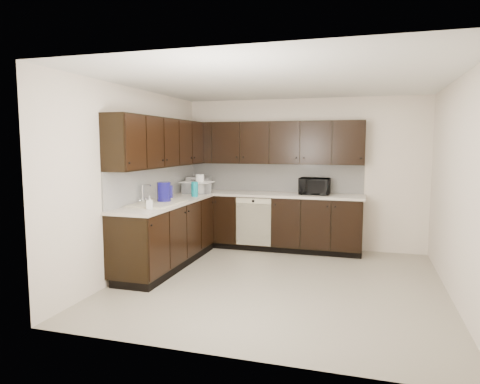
# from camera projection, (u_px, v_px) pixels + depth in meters

# --- Properties ---
(floor) EXTENTS (4.00, 4.00, 0.00)m
(floor) POSITION_uv_depth(u_px,v_px,m) (278.00, 283.00, 5.43)
(floor) COLOR #A09885
(floor) RESTS_ON ground
(ceiling) EXTENTS (4.00, 4.00, 0.00)m
(ceiling) POSITION_uv_depth(u_px,v_px,m) (280.00, 81.00, 5.14)
(ceiling) COLOR white
(ceiling) RESTS_ON wall_back
(wall_back) EXTENTS (4.00, 0.02, 2.50)m
(wall_back) POSITION_uv_depth(u_px,v_px,m) (303.00, 174.00, 7.19)
(wall_back) COLOR beige
(wall_back) RESTS_ON floor
(wall_left) EXTENTS (0.02, 4.00, 2.50)m
(wall_left) POSITION_uv_depth(u_px,v_px,m) (136.00, 181.00, 5.85)
(wall_left) COLOR beige
(wall_left) RESTS_ON floor
(wall_right) EXTENTS (0.02, 4.00, 2.50)m
(wall_right) POSITION_uv_depth(u_px,v_px,m) (457.00, 190.00, 4.72)
(wall_right) COLOR beige
(wall_right) RESTS_ON floor
(wall_front) EXTENTS (4.00, 0.02, 2.50)m
(wall_front) POSITION_uv_depth(u_px,v_px,m) (230.00, 208.00, 3.38)
(wall_front) COLOR beige
(wall_front) RESTS_ON floor
(lower_cabinets) EXTENTS (3.00, 2.80, 0.90)m
(lower_cabinets) POSITION_uv_depth(u_px,v_px,m) (230.00, 229.00, 6.72)
(lower_cabinets) COLOR black
(lower_cabinets) RESTS_ON floor
(countertop) EXTENTS (3.03, 2.83, 0.04)m
(countertop) POSITION_uv_depth(u_px,v_px,m) (229.00, 198.00, 6.66)
(countertop) COLOR beige
(countertop) RESTS_ON lower_cabinets
(backsplash) EXTENTS (3.00, 2.80, 0.48)m
(backsplash) POSITION_uv_depth(u_px,v_px,m) (221.00, 179.00, 6.89)
(backsplash) COLOR silver
(backsplash) RESTS_ON countertop
(upper_cabinets) EXTENTS (3.00, 2.80, 0.70)m
(upper_cabinets) POSITION_uv_depth(u_px,v_px,m) (226.00, 143.00, 6.68)
(upper_cabinets) COLOR black
(upper_cabinets) RESTS_ON wall_back
(dishwasher) EXTENTS (0.58, 0.04, 0.78)m
(dishwasher) POSITION_uv_depth(u_px,v_px,m) (253.00, 219.00, 6.90)
(dishwasher) COLOR beige
(dishwasher) RESTS_ON lower_cabinets
(sink) EXTENTS (0.54, 0.82, 0.42)m
(sink) POSITION_uv_depth(u_px,v_px,m) (157.00, 208.00, 5.79)
(sink) COLOR beige
(sink) RESTS_ON countertop
(microwave) EXTENTS (0.48, 0.33, 0.27)m
(microwave) POSITION_uv_depth(u_px,v_px,m) (315.00, 186.00, 6.88)
(microwave) COLOR black
(microwave) RESTS_ON countertop
(soap_bottle_a) EXTENTS (0.10, 0.10, 0.17)m
(soap_bottle_a) POSITION_uv_depth(u_px,v_px,m) (150.00, 203.00, 5.33)
(soap_bottle_a) COLOR gray
(soap_bottle_a) RESTS_ON countertop
(soap_bottle_b) EXTENTS (0.09, 0.09, 0.24)m
(soap_bottle_b) POSITION_uv_depth(u_px,v_px,m) (170.00, 191.00, 6.37)
(soap_bottle_b) COLOR gray
(soap_bottle_b) RESTS_ON countertop
(toaster_oven) EXTENTS (0.42, 0.33, 0.25)m
(toaster_oven) POSITION_uv_depth(u_px,v_px,m) (199.00, 184.00, 7.40)
(toaster_oven) COLOR #B3B2B5
(toaster_oven) RESTS_ON countertop
(storage_bin) EXTENTS (0.55, 0.47, 0.18)m
(storage_bin) POSITION_uv_depth(u_px,v_px,m) (197.00, 188.00, 7.06)
(storage_bin) COLOR silver
(storage_bin) RESTS_ON countertop
(blue_pitcher) EXTENTS (0.23, 0.23, 0.29)m
(blue_pitcher) POSITION_uv_depth(u_px,v_px,m) (164.00, 192.00, 5.92)
(blue_pitcher) COLOR #130E89
(blue_pitcher) RESTS_ON countertop
(teal_tumbler) EXTENTS (0.12, 0.12, 0.23)m
(teal_tumbler) POSITION_uv_depth(u_px,v_px,m) (195.00, 189.00, 6.61)
(teal_tumbler) COLOR #0D8B99
(teal_tumbler) RESTS_ON countertop
(paper_towel_roll) EXTENTS (0.18, 0.18, 0.31)m
(paper_towel_roll) POSITION_uv_depth(u_px,v_px,m) (200.00, 184.00, 7.04)
(paper_towel_roll) COLOR white
(paper_towel_roll) RESTS_ON countertop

